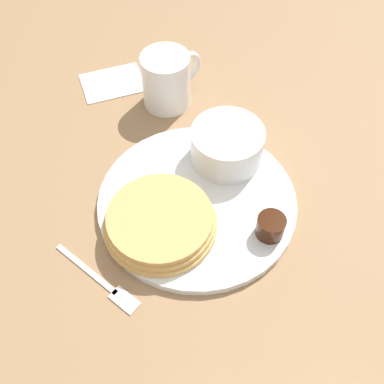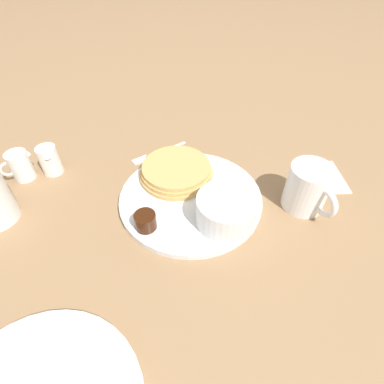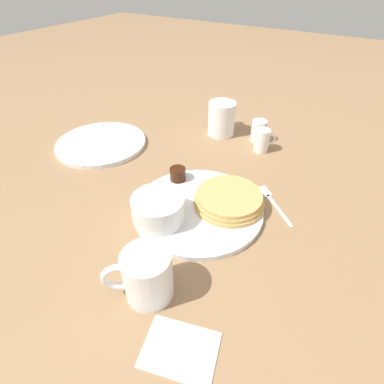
{
  "view_description": "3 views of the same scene",
  "coord_description": "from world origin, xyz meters",
  "px_view_note": "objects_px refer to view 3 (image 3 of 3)",
  "views": [
    {
      "loc": [
        0.03,
        0.38,
        0.55
      ],
      "look_at": [
        0.01,
        -0.0,
        0.03
      ],
      "focal_mm": 45.0,
      "sensor_mm": 36.0,
      "label": 1
    },
    {
      "loc": [
        -0.4,
        -0.09,
        0.42
      ],
      "look_at": [
        -0.01,
        -0.0,
        0.03
      ],
      "focal_mm": 28.0,
      "sensor_mm": 36.0,
      "label": 2
    },
    {
      "loc": [
        0.24,
        -0.41,
        0.43
      ],
      "look_at": [
        -0.01,
        -0.0,
        0.05
      ],
      "focal_mm": 28.0,
      "sensor_mm": 36.0,
      "label": 3
    }
  ],
  "objects_px": {
    "fork": "(272,200)",
    "creamer_pitcher_far": "(259,131)",
    "plate": "(198,209)",
    "bowl": "(158,208)",
    "creamer_pitcher_near": "(262,140)",
    "coffee_mug": "(146,275)",
    "second_mug": "(222,118)"
  },
  "relations": [
    {
      "from": "fork",
      "to": "creamer_pitcher_far",
      "type": "bearing_deg",
      "value": 118.5
    },
    {
      "from": "plate",
      "to": "fork",
      "type": "bearing_deg",
      "value": 42.9
    },
    {
      "from": "creamer_pitcher_far",
      "to": "bowl",
      "type": "bearing_deg",
      "value": -95.35
    },
    {
      "from": "bowl",
      "to": "fork",
      "type": "bearing_deg",
      "value": 47.64
    },
    {
      "from": "creamer_pitcher_near",
      "to": "coffee_mug",
      "type": "bearing_deg",
      "value": -88.9
    },
    {
      "from": "coffee_mug",
      "to": "creamer_pitcher_near",
      "type": "relative_size",
      "value": 1.47
    },
    {
      "from": "plate",
      "to": "creamer_pitcher_far",
      "type": "height_order",
      "value": "creamer_pitcher_far"
    },
    {
      "from": "second_mug",
      "to": "bowl",
      "type": "bearing_deg",
      "value": -80.15
    },
    {
      "from": "plate",
      "to": "second_mug",
      "type": "distance_m",
      "value": 0.37
    },
    {
      "from": "coffee_mug",
      "to": "fork",
      "type": "xyz_separation_m",
      "value": [
        0.09,
        0.33,
        -0.04
      ]
    },
    {
      "from": "bowl",
      "to": "creamer_pitcher_near",
      "type": "xyz_separation_m",
      "value": [
        0.07,
        0.38,
        -0.01
      ]
    },
    {
      "from": "bowl",
      "to": "coffee_mug",
      "type": "height_order",
      "value": "coffee_mug"
    },
    {
      "from": "plate",
      "to": "second_mug",
      "type": "relative_size",
      "value": 2.42
    },
    {
      "from": "plate",
      "to": "coffee_mug",
      "type": "relative_size",
      "value": 2.87
    },
    {
      "from": "plate",
      "to": "coffee_mug",
      "type": "xyz_separation_m",
      "value": [
        0.03,
        -0.21,
        0.04
      ]
    },
    {
      "from": "plate",
      "to": "coffee_mug",
      "type": "height_order",
      "value": "coffee_mug"
    },
    {
      "from": "plate",
      "to": "creamer_pitcher_far",
      "type": "relative_size",
      "value": 4.29
    },
    {
      "from": "coffee_mug",
      "to": "bowl",
      "type": "bearing_deg",
      "value": 120.0
    },
    {
      "from": "plate",
      "to": "second_mug",
      "type": "bearing_deg",
      "value": 109.38
    },
    {
      "from": "fork",
      "to": "second_mug",
      "type": "distance_m",
      "value": 0.34
    },
    {
      "from": "bowl",
      "to": "creamer_pitcher_near",
      "type": "height_order",
      "value": "same"
    },
    {
      "from": "bowl",
      "to": "coffee_mug",
      "type": "distance_m",
      "value": 0.16
    },
    {
      "from": "creamer_pitcher_far",
      "to": "second_mug",
      "type": "xyz_separation_m",
      "value": [
        -0.11,
        -0.01,
        0.02
      ]
    },
    {
      "from": "plate",
      "to": "creamer_pitcher_far",
      "type": "xyz_separation_m",
      "value": [
        -0.01,
        0.36,
        0.03
      ]
    },
    {
      "from": "plate",
      "to": "bowl",
      "type": "distance_m",
      "value": 0.09
    },
    {
      "from": "plate",
      "to": "fork",
      "type": "relative_size",
      "value": 2.47
    },
    {
      "from": "fork",
      "to": "coffee_mug",
      "type": "bearing_deg",
      "value": -105.6
    },
    {
      "from": "bowl",
      "to": "fork",
      "type": "relative_size",
      "value": 0.94
    },
    {
      "from": "bowl",
      "to": "creamer_pitcher_near",
      "type": "distance_m",
      "value": 0.39
    },
    {
      "from": "creamer_pitcher_near",
      "to": "second_mug",
      "type": "bearing_deg",
      "value": 166.44
    },
    {
      "from": "coffee_mug",
      "to": "second_mug",
      "type": "bearing_deg",
      "value": 105.37
    },
    {
      "from": "bowl",
      "to": "fork",
      "type": "xyz_separation_m",
      "value": [
        0.17,
        0.19,
        -0.04
      ]
    }
  ]
}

